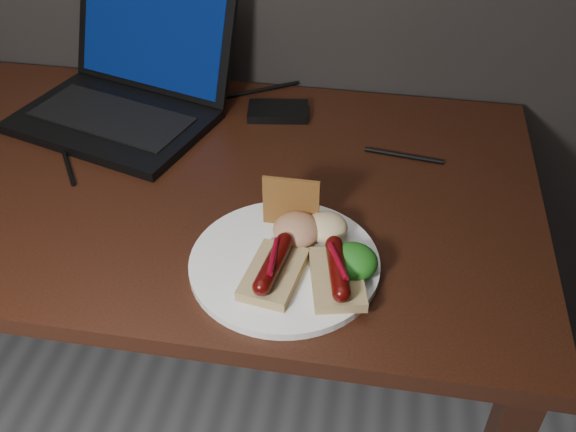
# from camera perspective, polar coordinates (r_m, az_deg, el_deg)

# --- Properties ---
(desk) EXTENTS (1.40, 0.70, 0.75)m
(desk) POSITION_cam_1_polar(r_m,az_deg,el_deg) (1.20, -13.42, 0.46)
(desk) COLOR #35170D
(desk) RESTS_ON ground
(laptop) EXTENTS (0.43, 0.41, 0.25)m
(laptop) POSITION_cam_1_polar(r_m,az_deg,el_deg) (1.30, -14.04, 11.18)
(laptop) COLOR black
(laptop) RESTS_ON desk
(hard_drive) EXTENTS (0.13, 0.09, 0.02)m
(hard_drive) POSITION_cam_1_polar(r_m,az_deg,el_deg) (1.27, -0.90, 9.28)
(hard_drive) COLOR black
(hard_drive) RESTS_ON desk
(desk_cables) EXTENTS (0.97, 0.42, 0.01)m
(desk_cables) POSITION_cam_1_polar(r_m,az_deg,el_deg) (1.25, -12.34, 7.73)
(desk_cables) COLOR black
(desk_cables) RESTS_ON desk
(plate) EXTENTS (0.28, 0.28, 0.01)m
(plate) POSITION_cam_1_polar(r_m,az_deg,el_deg) (0.93, -0.31, -4.21)
(plate) COLOR white
(plate) RESTS_ON desk
(bread_sausage_center) EXTENTS (0.09, 0.12, 0.04)m
(bread_sausage_center) POSITION_cam_1_polar(r_m,az_deg,el_deg) (0.89, -1.29, -4.75)
(bread_sausage_center) COLOR tan
(bread_sausage_center) RESTS_ON plate
(bread_sausage_right) EXTENTS (0.09, 0.13, 0.04)m
(bread_sausage_right) POSITION_cam_1_polar(r_m,az_deg,el_deg) (0.88, 4.40, -5.16)
(bread_sausage_right) COLOR tan
(bread_sausage_right) RESTS_ON plate
(crispbread) EXTENTS (0.08, 0.01, 0.08)m
(crispbread) POSITION_cam_1_polar(r_m,az_deg,el_deg) (0.96, 0.27, 1.22)
(crispbread) COLOR #995C2A
(crispbread) RESTS_ON plate
(salad_greens) EXTENTS (0.07, 0.07, 0.04)m
(salad_greens) POSITION_cam_1_polar(r_m,az_deg,el_deg) (0.90, 5.80, -4.03)
(salad_greens) COLOR #125D14
(salad_greens) RESTS_ON plate
(salsa_mound) EXTENTS (0.07, 0.07, 0.04)m
(salsa_mound) POSITION_cam_1_polar(r_m,az_deg,el_deg) (0.94, 0.81, -1.21)
(salsa_mound) COLOR maroon
(salsa_mound) RESTS_ON plate
(coleslaw_mound) EXTENTS (0.06, 0.06, 0.04)m
(coleslaw_mound) POSITION_cam_1_polar(r_m,az_deg,el_deg) (0.95, 3.42, -0.99)
(coleslaw_mound) COLOR silver
(coleslaw_mound) RESTS_ON plate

